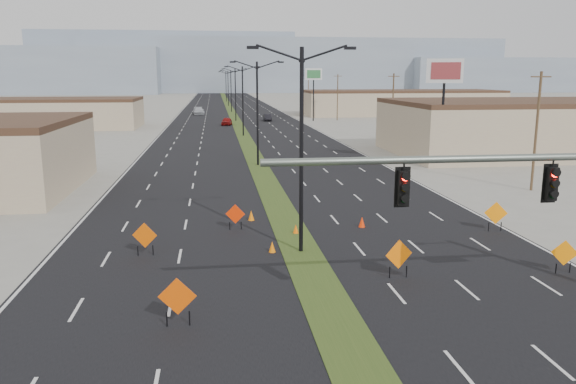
{
  "coord_description": "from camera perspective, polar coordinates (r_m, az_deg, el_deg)",
  "views": [
    {
      "loc": [
        -4.13,
        -14.68,
        8.67
      ],
      "look_at": [
        -0.73,
        11.46,
        3.2
      ],
      "focal_mm": 35.0,
      "sensor_mm": 36.0,
      "label": 1
    }
  ],
  "objects": [
    {
      "name": "ground",
      "position": [
        17.54,
        7.58,
        -18.01
      ],
      "size": [
        600.0,
        600.0,
        0.0
      ],
      "primitive_type": "plane",
      "color": "gray",
      "rests_on": "ground"
    },
    {
      "name": "road_surface",
      "position": [
        115.08,
        -5.39,
        7.35
      ],
      "size": [
        25.0,
        400.0,
        0.02
      ],
      "primitive_type": "cube",
      "color": "black",
      "rests_on": "ground"
    },
    {
      "name": "median_strip",
      "position": [
        115.08,
        -5.39,
        7.35
      ],
      "size": [
        2.0,
        400.0,
        0.04
      ],
      "primitive_type": "cube",
      "color": "#2E4719",
      "rests_on": "ground"
    },
    {
      "name": "building_sw_far",
      "position": [
        103.7,
        -23.19,
        7.24
      ],
      "size": [
        30.0,
        14.0,
        4.5
      ],
      "primitive_type": "cube",
      "color": "tan",
      "rests_on": "ground"
    },
    {
      "name": "building_se_near",
      "position": [
        71.07,
        25.2,
        5.84
      ],
      "size": [
        36.0,
        18.0,
        5.5
      ],
      "primitive_type": "cube",
      "color": "tan",
      "rests_on": "ground"
    },
    {
      "name": "building_se_far",
      "position": [
        131.75,
        11.37,
        8.82
      ],
      "size": [
        44.0,
        16.0,
        5.0
      ],
      "primitive_type": "cube",
      "color": "tan",
      "rests_on": "ground"
    },
    {
      "name": "mesa_center",
      "position": [
        317.8,
        0.58,
        12.69
      ],
      "size": [
        220.0,
        50.0,
        28.0
      ],
      "primitive_type": "cube",
      "color": "gray",
      "rests_on": "ground"
    },
    {
      "name": "mesa_east",
      "position": [
        355.99,
        24.18,
        10.78
      ],
      "size": [
        160.0,
        50.0,
        18.0
      ],
      "primitive_type": "cube",
      "color": "gray",
      "rests_on": "ground"
    },
    {
      "name": "mesa_backdrop",
      "position": [
        335.76,
        -12.14,
        12.72
      ],
      "size": [
        140.0,
        50.0,
        32.0
      ],
      "primitive_type": "cube",
      "color": "gray",
      "rests_on": "ground"
    },
    {
      "name": "streetlight_0",
      "position": [
        27.19,
        1.37,
        4.85
      ],
      "size": [
        5.15,
        0.24,
        10.02
      ],
      "color": "black",
      "rests_on": "ground"
    },
    {
      "name": "streetlight_1",
      "position": [
        54.93,
        -3.13,
        8.32
      ],
      "size": [
        5.15,
        0.24,
        10.02
      ],
      "color": "black",
      "rests_on": "ground"
    },
    {
      "name": "streetlight_2",
      "position": [
        82.84,
        -4.62,
        9.44
      ],
      "size": [
        5.15,
        0.24,
        10.02
      ],
      "color": "black",
      "rests_on": "ground"
    },
    {
      "name": "streetlight_3",
      "position": [
        110.8,
        -5.36,
        10.0
      ],
      "size": [
        5.15,
        0.24,
        10.02
      ],
      "color": "black",
      "rests_on": "ground"
    },
    {
      "name": "streetlight_4",
      "position": [
        138.78,
        -5.81,
        10.33
      ],
      "size": [
        5.15,
        0.24,
        10.02
      ],
      "color": "black",
      "rests_on": "ground"
    },
    {
      "name": "streetlight_5",
      "position": [
        166.76,
        -6.1,
        10.54
      ],
      "size": [
        5.15,
        0.24,
        10.02
      ],
      "color": "black",
      "rests_on": "ground"
    },
    {
      "name": "streetlight_6",
      "position": [
        194.75,
        -6.32,
        10.7
      ],
      "size": [
        5.15,
        0.24,
        10.02
      ],
      "color": "black",
      "rests_on": "ground"
    },
    {
      "name": "utility_pole_0",
      "position": [
        46.61,
        23.92,
        5.81
      ],
      "size": [
        1.6,
        0.2,
        9.0
      ],
      "color": "#4C3823",
      "rests_on": "ground"
    },
    {
      "name": "utility_pole_1",
      "position": [
        78.58,
        10.59,
        8.62
      ],
      "size": [
        1.6,
        0.2,
        9.0
      ],
      "color": "#4C3823",
      "rests_on": "ground"
    },
    {
      "name": "utility_pole_2",
      "position": [
        112.37,
        5.06,
        9.64
      ],
      "size": [
        1.6,
        0.2,
        9.0
      ],
      "color": "#4C3823",
      "rests_on": "ground"
    },
    {
      "name": "utility_pole_3",
      "position": [
        146.73,
        2.08,
        10.16
      ],
      "size": [
        1.6,
        0.2,
        9.0
      ],
      "color": "#4C3823",
      "rests_on": "ground"
    },
    {
      "name": "car_left",
      "position": [
        101.48,
        -6.24,
        7.15
      ],
      "size": [
        2.17,
        4.24,
        1.38
      ],
      "primitive_type": "imported",
      "rotation": [
        0.0,
        0.0,
        -0.14
      ],
      "color": "maroon",
      "rests_on": "ground"
    },
    {
      "name": "car_mid",
      "position": [
        110.76,
        -2.11,
        7.57
      ],
      "size": [
        1.38,
        3.96,
        1.3
      ],
      "primitive_type": "imported",
      "rotation": [
        0.0,
        0.0,
        -0.0
      ],
      "color": "black",
      "rests_on": "ground"
    },
    {
      "name": "car_far",
      "position": [
        130.57,
        -9.07,
        8.13
      ],
      "size": [
        2.77,
        5.81,
        1.63
      ],
      "primitive_type": "imported",
      "rotation": [
        0.0,
        0.0,
        0.09
      ],
      "color": "#B9BDC4",
      "rests_on": "ground"
    },
    {
      "name": "construction_sign_0",
      "position": [
        20.3,
        -11.18,
        -10.52
      ],
      "size": [
        1.35,
        0.13,
        1.8
      ],
      "rotation": [
        0.0,
        0.0,
        -0.07
      ],
      "color": "#D94804",
      "rests_on": "ground"
    },
    {
      "name": "construction_sign_1",
      "position": [
        28.33,
        -14.35,
        -4.4
      ],
      "size": [
        1.22,
        0.35,
        1.67
      ],
      "rotation": [
        0.0,
        0.0,
        -0.25
      ],
      "color": "#D65004",
      "rests_on": "ground"
    },
    {
      "name": "construction_sign_2",
      "position": [
        32.19,
        -5.38,
        -2.34
      ],
      "size": [
        1.1,
        0.29,
        1.5
      ],
      "rotation": [
        0.0,
        0.0,
        -0.23
      ],
      "color": "red",
      "rests_on": "ground"
    },
    {
      "name": "construction_sign_3",
      "position": [
        24.95,
        11.19,
        -6.35
      ],
      "size": [
        1.28,
        0.34,
        1.74
      ],
      "rotation": [
        0.0,
        0.0,
        0.24
      ],
      "color": "#FF6D05",
      "rests_on": "ground"
    },
    {
      "name": "construction_sign_4",
      "position": [
        27.92,
        26.27,
        -5.68
      ],
      "size": [
        1.09,
        0.45,
        1.54
      ],
      "rotation": [
        0.0,
        0.0,
        -0.36
      ],
      "color": "orange",
      "rests_on": "ground"
    },
    {
      "name": "construction_sign_5",
      "position": [
        33.81,
        20.36,
        -2.12
      ],
      "size": [
        1.26,
        0.35,
        1.71
      ],
      "rotation": [
        0.0,
        0.0,
        -0.24
      ],
      "color": "orange",
      "rests_on": "ground"
    },
    {
      "name": "cone_0",
      "position": [
        28.16,
        -1.62,
        -5.6
      ],
      "size": [
        0.45,
        0.45,
        0.58
      ],
      "primitive_type": "cone",
      "rotation": [
        0.0,
        0.0,
        -0.35
      ],
      "color": "orange",
      "rests_on": "ground"
    },
    {
      "name": "cone_1",
      "position": [
        32.99,
        7.52,
        -3.04
      ],
      "size": [
        0.5,
        0.5,
        0.64
      ],
      "primitive_type": "cone",
      "rotation": [
        0.0,
        0.0,
        -0.39
      ],
      "color": "#F73005",
      "rests_on": "ground"
    },
    {
      "name": "cone_2",
      "position": [
        31.37,
        0.8,
        -3.8
      ],
      "size": [
        0.35,
        0.35,
        0.55
      ],
      "primitive_type": "cone",
      "rotation": [
        0.0,
        0.0,
        -0.07
      ],
      "color": "#FB6405",
      "rests_on": "ground"
    },
    {
      "name": "cone_3",
      "position": [
        34.29,
        -3.76,
        -2.4
      ],
      "size": [
        0.46,
        0.46,
        0.63
      ],
      "primitive_type": "cone",
      "rotation": [
        0.0,
        0.0,
        0.24
      ],
      "color": "orange",
      "rests_on": "ground"
    },
    {
      "name": "pole_sign_east_near",
      "position": [
        55.19,
        15.62,
        11.02
      ],
      "size": [
        3.2,
        1.65,
        10.23
      ],
      "rotation": [
        0.0,
        0.0,
        -0.41
      ],
      "color": "black",
      "rests_on": "ground"
    },
    {
      "name": "pole_sign_east_far",
      "position": [
        110.51,
        2.62,
        11.5
      ],
      "size": [
        3.29,
        0.47,
        10.07
      ],
      "rotation": [
        0.0,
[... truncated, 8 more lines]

